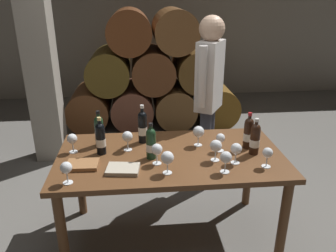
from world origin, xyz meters
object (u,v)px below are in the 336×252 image
wine_glass_7 (127,137)px  wine_glass_8 (199,132)px  tasting_notebook (123,169)px  wine_bottle_1 (151,143)px  wine_glass_9 (167,158)px  sommelier_presenting (209,89)px  wine_glass_0 (220,139)px  wine_glass_5 (226,158)px  dining_table (170,165)px  wine_bottle_2 (101,138)px  wine_bottle_3 (255,139)px  wine_bottle_5 (248,133)px  wine_glass_3 (268,153)px  wine_glass_10 (216,146)px  wine_bottle_0 (143,127)px  wine_bottle_4 (99,131)px  wine_glass_1 (236,149)px  wine_glass_2 (66,168)px  wine_glass_6 (157,150)px  wine_glass_4 (72,139)px  leather_ledger (83,165)px

wine_glass_7 → wine_glass_8: wine_glass_8 is taller
tasting_notebook → wine_bottle_1: bearing=47.9°
wine_glass_9 → sommelier_presenting: (0.49, 1.03, 0.17)m
wine_glass_0 → sommelier_presenting: sommelier_presenting is taller
wine_glass_0 → wine_glass_5: wine_glass_5 is taller
dining_table → wine_bottle_2: 0.57m
wine_bottle_3 → wine_glass_9: bearing=-161.1°
wine_bottle_5 → wine_glass_3: (0.04, -0.32, -0.02)m
wine_glass_10 → wine_glass_8: bearing=106.4°
wine_bottle_5 → wine_glass_8: bearing=168.5°
wine_glass_3 → wine_glass_5: bearing=-171.4°
wine_bottle_0 → wine_glass_9: size_ratio=1.96×
wine_bottle_4 → wine_glass_1: (0.99, -0.40, -0.02)m
wine_glass_8 → wine_glass_2: bearing=-152.8°
wine_bottle_1 → wine_bottle_5: (0.76, 0.11, 0.01)m
wine_bottle_2 → wine_glass_5: size_ratio=1.89×
wine_glass_9 → tasting_notebook: bearing=169.1°
wine_bottle_2 → wine_glass_9: size_ratio=1.81×
wine_glass_6 → sommelier_presenting: size_ratio=0.09×
wine_glass_3 → wine_glass_4: size_ratio=0.97×
wine_bottle_5 → wine_bottle_2: bearing=179.8°
wine_bottle_0 → wine_glass_10: (0.51, -0.37, -0.02)m
wine_glass_2 → wine_glass_4: (-0.04, 0.45, 0.00)m
wine_glass_3 → wine_bottle_5: bearing=96.6°
sommelier_presenting → wine_glass_6: bearing=-121.9°
wine_bottle_5 → wine_glass_6: 0.75m
wine_glass_3 → wine_glass_4: 1.43m
wine_glass_3 → wine_glass_6: size_ratio=0.95×
wine_bottle_2 → wine_bottle_1: bearing=-16.6°
wine_bottle_2 → wine_glass_9: bearing=-36.1°
dining_table → wine_bottle_0: bearing=129.7°
wine_bottle_2 → leather_ledger: wine_bottle_2 is taller
wine_glass_0 → wine_glass_5: (-0.04, -0.32, 0.01)m
wine_bottle_4 → wine_glass_4: 0.22m
wine_glass_3 → wine_glass_1: bearing=159.8°
wine_bottle_4 → sommelier_presenting: bearing=28.5°
wine_bottle_0 → wine_glass_7: size_ratio=2.04×
wine_bottle_1 → wine_bottle_5: bearing=8.0°
wine_bottle_3 → wine_glass_5: size_ratio=1.83×
wine_bottle_4 → leather_ledger: (-0.09, -0.35, -0.11)m
wine_bottle_0 → wine_bottle_3: wine_bottle_0 is taller
wine_bottle_4 → tasting_notebook: bearing=-66.1°
wine_bottle_2 → wine_glass_3: wine_bottle_2 is taller
wine_glass_3 → wine_glass_4: wine_glass_4 is taller
wine_glass_10 → wine_bottle_5: bearing=32.1°
wine_glass_0 → wine_glass_10: size_ratio=0.90×
wine_glass_2 → tasting_notebook: size_ratio=0.68×
wine_bottle_0 → wine_bottle_4: wine_bottle_0 is taller
wine_bottle_0 → wine_glass_1: (0.65, -0.42, -0.03)m
wine_glass_6 → wine_glass_9: bearing=-66.3°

